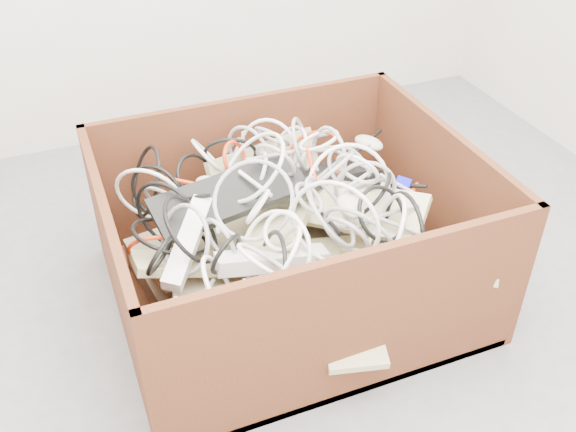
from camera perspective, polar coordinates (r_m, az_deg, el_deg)
name	(u,v)px	position (r m, az deg, el deg)	size (l,w,h in m)	color
ground	(315,351)	(1.97, 2.40, -11.69)	(3.00, 3.00, 0.00)	#565658
cardboard_box	(286,263)	(2.05, -0.16, -4.08)	(1.07, 0.89, 0.50)	#381A0E
keyboard_pile	(296,223)	(1.96, 0.66, -0.63)	(1.01, 0.91, 0.32)	#C6C08B
mice_scatter	(288,205)	(1.89, 0.04, 0.94)	(0.79, 0.67, 0.15)	#BCB097
power_strip_left	(188,242)	(1.77, -8.73, -2.23)	(0.29, 0.05, 0.04)	silver
power_strip_right	(272,260)	(1.74, -1.41, -3.85)	(0.31, 0.06, 0.04)	silver
vga_plug	(403,183)	(2.05, 10.00, 2.83)	(0.04, 0.04, 0.02)	#0D10CB
cable_tangle	(272,202)	(1.85, -1.42, 1.20)	(0.96, 0.87, 0.43)	silver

